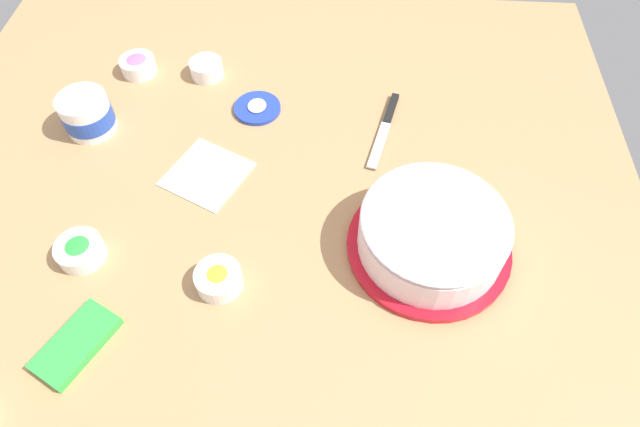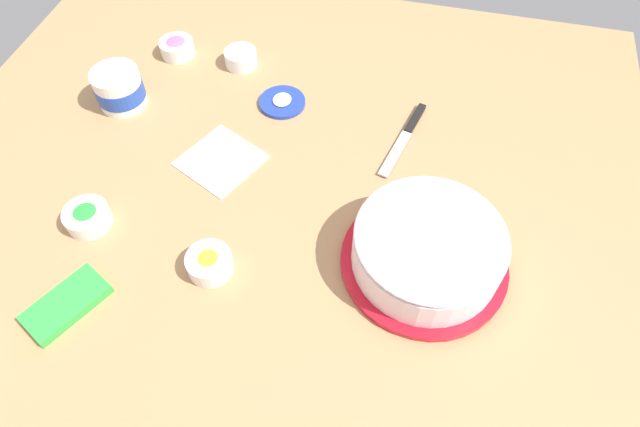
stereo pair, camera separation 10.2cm
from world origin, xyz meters
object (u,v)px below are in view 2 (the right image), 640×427
object	(u,v)px
sprinkle_bowl_green	(87,217)
sprinkle_bowl_pink	(177,47)
frosted_cake	(428,249)
sprinkle_bowl_yellow	(209,263)
sprinkle_bowl_blue	(241,57)
paper_napkin	(221,160)
candy_box_lower	(66,304)
spreading_knife	(407,133)
frosting_tub	(119,88)
frosting_tub_lid	(282,102)

from	to	relation	value
sprinkle_bowl_green	sprinkle_bowl_pink	distance (m)	0.53
frosted_cake	sprinkle_bowl_yellow	distance (m)	0.39
sprinkle_bowl_blue	paper_napkin	bearing A→B (deg)	-169.42
candy_box_lower	paper_napkin	size ratio (longest dim) A/B	0.96
spreading_knife	frosted_cake	bearing A→B (deg)	-166.54
frosted_cake	sprinkle_bowl_blue	world-z (taller)	frosted_cake
sprinkle_bowl_blue	candy_box_lower	world-z (taller)	sprinkle_bowl_blue
paper_napkin	frosted_cake	bearing A→B (deg)	-108.59
frosting_tub	sprinkle_bowl_green	size ratio (longest dim) A/B	1.25
sprinkle_bowl_yellow	spreading_knife	bearing A→B (deg)	-35.31
frosted_cake	sprinkle_bowl_pink	size ratio (longest dim) A/B	3.69
frosted_cake	sprinkle_bowl_blue	xyz separation A→B (m)	(0.47, 0.51, -0.03)
sprinkle_bowl_blue	sprinkle_bowl_pink	bearing A→B (deg)	89.85
frosting_tub_lid	sprinkle_bowl_yellow	world-z (taller)	sprinkle_bowl_yellow
sprinkle_bowl_blue	frosted_cake	bearing A→B (deg)	-132.33
sprinkle_bowl_yellow	frosting_tub	bearing A→B (deg)	43.54
sprinkle_bowl_green	frosting_tub_lid	bearing A→B (deg)	-33.27
sprinkle_bowl_green	sprinkle_bowl_pink	size ratio (longest dim) A/B	1.05
frosting_tub	candy_box_lower	bearing A→B (deg)	-165.01
sprinkle_bowl_green	candy_box_lower	world-z (taller)	sprinkle_bowl_green
sprinkle_bowl_blue	sprinkle_bowl_yellow	distance (m)	0.58
frosted_cake	sprinkle_bowl_pink	xyz separation A→B (m)	(0.47, 0.68, -0.03)
sprinkle_bowl_yellow	sprinkle_bowl_pink	world-z (taller)	same
sprinkle_bowl_pink	spreading_knife	bearing A→B (deg)	-103.33
frosting_tub_lid	sprinkle_bowl_pink	world-z (taller)	sprinkle_bowl_pink
sprinkle_bowl_green	candy_box_lower	distance (m)	0.18
sprinkle_bowl_pink	candy_box_lower	xyz separation A→B (m)	(-0.70, -0.08, -0.01)
spreading_knife	sprinkle_bowl_green	size ratio (longest dim) A/B	2.67
sprinkle_bowl_yellow	candy_box_lower	world-z (taller)	sprinkle_bowl_yellow
sprinkle_bowl_yellow	frosting_tub_lid	bearing A→B (deg)	-0.67
frosting_tub	spreading_knife	bearing A→B (deg)	-85.27
sprinkle_bowl_blue	frosting_tub	bearing A→B (deg)	131.55
frosted_cake	sprinkle_bowl_pink	distance (m)	0.83
frosted_cake	sprinkle_bowl_pink	bearing A→B (deg)	55.54
frosted_cake	paper_napkin	xyz separation A→B (m)	(0.15, 0.45, -0.05)
frosting_tub_lid	paper_napkin	bearing A→B (deg)	158.60
sprinkle_bowl_pink	frosted_cake	bearing A→B (deg)	-124.46
frosting_tub_lid	candy_box_lower	size ratio (longest dim) A/B	0.75
frosting_tub_lid	paper_napkin	size ratio (longest dim) A/B	0.72
frosting_tub_lid	candy_box_lower	xyz separation A→B (m)	(-0.59, 0.22, 0.00)
frosting_tub	spreading_knife	xyz separation A→B (m)	(0.05, -0.66, -0.04)
sprinkle_bowl_pink	candy_box_lower	bearing A→B (deg)	-173.37
sprinkle_bowl_blue	sprinkle_bowl_yellow	size ratio (longest dim) A/B	0.93
sprinkle_bowl_blue	sprinkle_bowl_green	xyz separation A→B (m)	(-0.53, 0.13, -0.00)
frosted_cake	sprinkle_bowl_blue	size ratio (longest dim) A/B	3.91
spreading_knife	candy_box_lower	size ratio (longest dim) A/B	1.62
frosting_tub	sprinkle_bowl_yellow	world-z (taller)	frosting_tub
spreading_knife	paper_napkin	distance (m)	0.41
sprinkle_bowl_yellow	paper_napkin	xyz separation A→B (m)	(0.26, 0.07, -0.02)
spreading_knife	candy_box_lower	world-z (taller)	candy_box_lower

